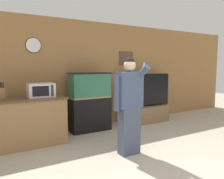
# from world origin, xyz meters

# --- Properties ---
(ground_plane) EXTENTS (18.00, 18.00, 0.00)m
(ground_plane) POSITION_xyz_m (0.00, 0.00, 0.00)
(ground_plane) COLOR #B2A893
(wall_back_paneled) EXTENTS (10.00, 0.08, 2.60)m
(wall_back_paneled) POSITION_xyz_m (-0.00, 3.13, 1.30)
(wall_back_paneled) COLOR olive
(wall_back_paneled) RESTS_ON ground_plane
(counter_island) EXTENTS (1.45, 0.68, 0.91)m
(counter_island) POSITION_xyz_m (-1.65, 2.41, 0.46)
(counter_island) COLOR olive
(counter_island) RESTS_ON ground_plane
(microwave) EXTENTS (0.48, 0.38, 0.27)m
(microwave) POSITION_xyz_m (-1.36, 2.42, 1.04)
(microwave) COLOR silver
(microwave) RESTS_ON counter_island
(knife_block) EXTENTS (0.13, 0.09, 0.32)m
(knife_block) POSITION_xyz_m (-2.06, 2.40, 1.03)
(knife_block) COLOR brown
(knife_block) RESTS_ON counter_island
(aquarium_on_stand) EXTENTS (0.94, 0.46, 1.36)m
(aquarium_on_stand) POSITION_xyz_m (-0.21, 2.71, 0.68)
(aquarium_on_stand) COLOR black
(aquarium_on_stand) RESTS_ON ground_plane
(tv_on_stand) EXTENTS (1.46, 0.40, 1.30)m
(tv_on_stand) POSITION_xyz_m (1.42, 2.62, 0.38)
(tv_on_stand) COLOR brown
(tv_on_stand) RESTS_ON ground_plane
(person_standing) EXTENTS (0.52, 0.39, 1.65)m
(person_standing) POSITION_xyz_m (-0.20, 1.10, 0.86)
(person_standing) COLOR #424C66
(person_standing) RESTS_ON ground_plane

